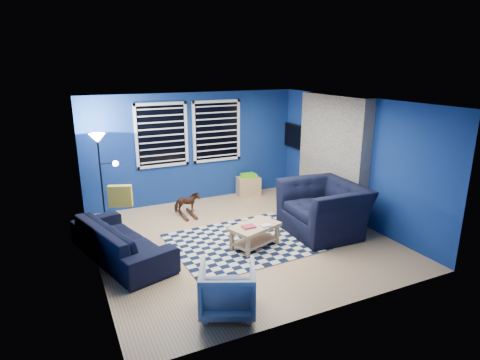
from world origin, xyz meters
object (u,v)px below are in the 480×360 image
(armchair_big, at_px, (323,209))
(armchair_bent, at_px, (227,289))
(floor_lamp, at_px, (100,151))
(tv, at_px, (296,137))
(coffee_table, at_px, (255,231))
(sofa, at_px, (121,240))
(cabinet, at_px, (248,186))
(rocking_horse, at_px, (187,203))

(armchair_big, xyz_separation_m, armchair_bent, (-2.66, -1.57, -0.15))
(armchair_big, bearing_deg, floor_lamp, -119.15)
(armchair_big, xyz_separation_m, floor_lamp, (-3.68, 2.25, 1.02))
(tv, xyz_separation_m, floor_lamp, (-4.58, -0.13, 0.10))
(armchair_big, height_order, floor_lamp, floor_lamp)
(coffee_table, bearing_deg, floor_lamp, 133.98)
(sofa, bearing_deg, tv, -84.79)
(sofa, height_order, cabinet, sofa)
(armchair_big, height_order, cabinet, armchair_big)
(tv, distance_m, sofa, 5.02)
(coffee_table, bearing_deg, tv, 45.50)
(armchair_bent, xyz_separation_m, cabinet, (2.39, 4.20, -0.09))
(sofa, height_order, armchair_bent, armchair_bent)
(tv, relative_size, floor_lamp, 0.55)
(armchair_big, relative_size, rocking_horse, 2.82)
(armchair_big, relative_size, coffee_table, 1.48)
(sofa, relative_size, armchair_big, 1.49)
(tv, relative_size, rocking_horse, 1.92)
(armchair_bent, height_order, cabinet, armchair_bent)
(armchair_big, relative_size, cabinet, 2.50)
(sofa, distance_m, rocking_horse, 2.08)
(sofa, distance_m, armchair_bent, 2.33)
(rocking_horse, xyz_separation_m, floor_lamp, (-1.60, 0.34, 1.21))
(armchair_bent, xyz_separation_m, coffee_table, (1.19, 1.53, -0.03))
(armchair_bent, height_order, rocking_horse, armchair_bent)
(tv, relative_size, armchair_big, 0.68)
(floor_lamp, bearing_deg, armchair_bent, -75.12)
(armchair_big, bearing_deg, sofa, -96.26)
(coffee_table, height_order, floor_lamp, floor_lamp)
(tv, bearing_deg, coffee_table, -134.50)
(armchair_bent, distance_m, rocking_horse, 3.53)
(sofa, relative_size, cabinet, 3.73)
(armchair_bent, distance_m, coffee_table, 1.94)
(rocking_horse, relative_size, floor_lamp, 0.29)
(tv, height_order, armchair_bent, tv)
(rocking_horse, bearing_deg, armchair_big, -130.36)
(tv, bearing_deg, floor_lamp, -178.35)
(sofa, bearing_deg, armchair_bent, -171.79)
(sofa, bearing_deg, cabinet, -75.06)
(cabinet, xyz_separation_m, floor_lamp, (-3.40, -0.38, 1.26))
(sofa, bearing_deg, rocking_horse, -65.79)
(sofa, height_order, rocking_horse, sofa)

